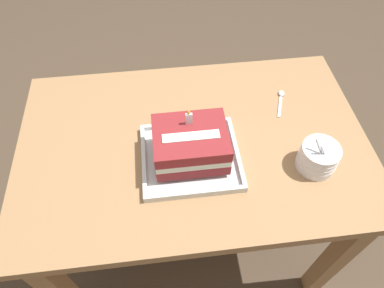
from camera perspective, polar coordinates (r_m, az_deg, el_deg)
The scene contains 6 objects.
ground_plane at distance 1.70m, azimuth 0.15°, elevation -14.75°, with size 8.00×8.00×0.00m, color #4C3D2D.
dining_table at distance 1.16m, azimuth 0.21°, elevation -3.07°, with size 1.08×0.70×0.73m.
foil_tray at distance 1.01m, azimuth -0.24°, elevation -2.30°, with size 0.29×0.26×0.02m.
birthday_cake at distance 0.96m, azimuth -0.25°, elevation -0.02°, with size 0.21×0.16×0.15m.
bowl_stack at distance 1.04m, azimuth 20.18°, elevation -2.08°, with size 0.11×0.11×0.12m.
serving_spoon_near_tray at distance 1.22m, azimuth 14.55°, elevation 7.49°, with size 0.06×0.12×0.01m.
Camera 1 is at (-0.08, -0.64, 1.58)m, focal length 32.13 mm.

